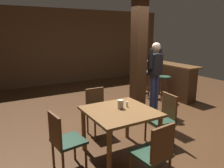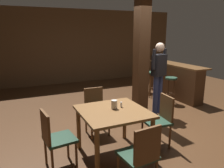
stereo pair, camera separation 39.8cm
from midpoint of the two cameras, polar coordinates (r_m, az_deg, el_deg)
name	(u,v)px [view 1 (the left image)]	position (r m, az deg, el deg)	size (l,w,h in m)	color
ground_plane	(142,120)	(5.06, 5.71, -9.44)	(10.80, 10.80, 0.00)	#422816
wall_back	(72,47)	(8.73, -11.68, 9.56)	(8.00, 0.10, 2.80)	brown
pillar	(139,57)	(5.07, 4.72, 7.07)	(0.28, 0.28, 2.80)	#422816
dining_table	(120,117)	(3.47, -1.22, -8.74)	(1.02, 1.02, 0.77)	brown
chair_west	(63,139)	(3.26, -16.11, -13.71)	(0.47, 0.47, 0.89)	#1E3828
chair_north	(98,109)	(4.27, -6.49, -6.55)	(0.42, 0.42, 0.89)	#1E3828
chair_south	(155,152)	(2.86, 7.11, -17.35)	(0.46, 0.46, 0.89)	#1E3828
chair_east	(163,116)	(3.97, 10.51, -8.32)	(0.46, 0.46, 0.89)	#1E3828
napkin_cup	(120,104)	(3.48, -1.05, -5.36)	(0.10, 0.10, 0.14)	beige
salt_shaker	(127,104)	(3.56, 0.73, -5.34)	(0.03, 0.03, 0.09)	silver
standing_person	(155,73)	(5.32, 9.12, 2.93)	(0.47, 0.28, 1.72)	black
bar_counter	(166,79)	(6.99, 12.40, 1.24)	(0.56, 2.07, 1.01)	brown
bar_stool_near	(165,83)	(6.36, 11.84, 0.27)	(0.32, 0.32, 0.73)	#1E3828
bar_stool_mid	(146,77)	(6.75, 7.31, 1.72)	(0.37, 0.37, 0.79)	#1E3828
bar_stool_far	(135,73)	(7.37, 4.50, 2.86)	(0.37, 0.37, 0.80)	#1E3828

